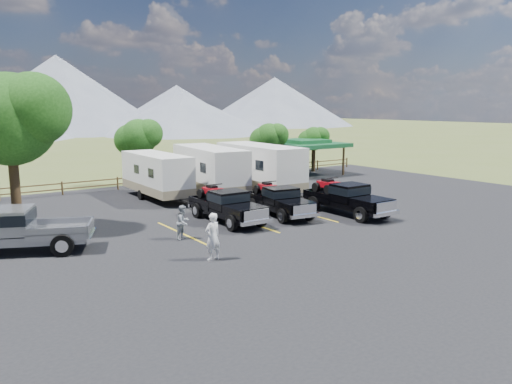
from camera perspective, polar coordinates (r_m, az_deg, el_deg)
ground at (r=25.07m, az=8.14°, el=-4.68°), size 320.00×320.00×0.00m
asphalt_lot at (r=27.26m, az=3.82°, el=-3.38°), size 44.00×34.00×0.04m
stall_lines at (r=28.02m, az=2.54°, el=-2.95°), size 12.12×5.50×0.01m
tree_big_nw at (r=26.98m, az=-26.45°, el=7.45°), size 5.54×5.18×7.84m
tree_ne_a at (r=43.20m, az=1.48°, el=6.18°), size 3.11×2.92×4.76m
tree_ne_b at (r=47.78m, az=6.59°, el=6.05°), size 2.77×2.59×4.27m
tree_north at (r=39.54m, az=-13.30°, el=6.09°), size 3.46×3.24×5.25m
rail_fence at (r=41.07m, az=-7.63°, el=1.87°), size 36.12×0.12×1.00m
pavilion at (r=45.74m, az=5.57°, el=5.47°), size 6.20×6.20×3.22m
rig_left at (r=26.96m, az=-3.40°, el=-1.47°), size 2.07×5.76×1.92m
rig_center at (r=28.53m, az=2.66°, el=-0.92°), size 2.54×5.68×1.83m
rig_right at (r=29.26m, az=10.30°, el=-0.64°), size 2.15×5.99×1.99m
trailer_left at (r=34.09m, az=-11.29°, el=1.88°), size 2.35×8.72×3.04m
trailer_center at (r=34.51m, az=-5.33°, el=2.44°), size 3.50×9.85×3.40m
trailer_right at (r=35.34m, az=0.41°, el=2.72°), size 3.00×10.02×3.48m
pickup_silver at (r=23.59m, az=-25.80°, el=-3.89°), size 6.72×4.47×1.93m
person_a at (r=20.34m, az=-4.98°, el=-5.09°), size 0.77×0.57×1.95m
person_b at (r=23.66m, az=-8.32°, el=-3.43°), size 0.98×0.91×1.63m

